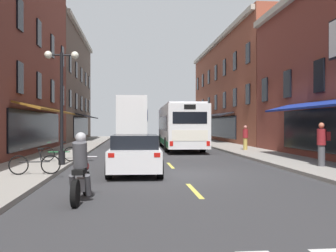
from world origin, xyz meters
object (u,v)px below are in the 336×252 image
(bicycle_mid, at_px, (59,153))
(pedestrian_near, at_px, (322,143))
(transit_bus, at_px, (180,126))
(box_truck, at_px, (133,121))
(motorcycle_rider, at_px, (81,172))
(sedan_mid, at_px, (135,134))
(sedan_near, at_px, (135,154))
(bicycle_near, at_px, (35,164))
(pedestrian_mid, at_px, (245,137))
(street_lamp_twin, at_px, (62,102))

(bicycle_mid, height_order, pedestrian_near, pedestrian_near)
(transit_bus, distance_m, box_truck, 5.89)
(motorcycle_rider, height_order, pedestrian_near, pedestrian_near)
(sedan_mid, xyz_separation_m, pedestrian_near, (7.31, -29.72, 0.38))
(sedan_near, distance_m, bicycle_mid, 4.91)
(sedan_near, height_order, pedestrian_near, pedestrian_near)
(bicycle_near, distance_m, pedestrian_mid, 15.82)
(transit_bus, relative_size, pedestrian_near, 6.37)
(transit_bus, relative_size, sedan_mid, 2.64)
(motorcycle_rider, distance_m, pedestrian_mid, 17.85)
(box_truck, relative_size, bicycle_near, 4.26)
(motorcycle_rider, xyz_separation_m, bicycle_mid, (-2.11, 8.68, -0.21))
(motorcycle_rider, height_order, street_lamp_twin, street_lamp_twin)
(pedestrian_mid, bearing_deg, motorcycle_rider, -123.59)
(bicycle_mid, relative_size, pedestrian_near, 0.97)
(box_truck, xyz_separation_m, sedan_mid, (0.26, 11.80, -1.40))
(motorcycle_rider, distance_m, bicycle_mid, 8.93)
(sedan_near, bearing_deg, pedestrian_mid, 54.32)
(transit_bus, bearing_deg, pedestrian_mid, -38.17)
(bicycle_near, bearing_deg, street_lamp_twin, 83.80)
(sedan_near, bearing_deg, motorcycle_rider, -104.52)
(box_truck, height_order, bicycle_near, box_truck)
(transit_bus, xyz_separation_m, sedan_near, (-3.42, -13.48, -0.96))
(motorcycle_rider, relative_size, street_lamp_twin, 0.43)
(bicycle_near, bearing_deg, transit_bus, 65.04)
(pedestrian_mid, bearing_deg, bicycle_near, -137.38)
(pedestrian_mid, bearing_deg, sedan_mid, 105.78)
(sedan_mid, bearing_deg, bicycle_mid, -97.98)
(transit_bus, xyz_separation_m, bicycle_near, (-6.83, -14.67, -1.20))
(box_truck, distance_m, motorcycle_rider, 23.55)
(sedan_near, relative_size, pedestrian_mid, 2.94)
(pedestrian_mid, bearing_deg, pedestrian_near, -93.22)
(transit_bus, height_order, bicycle_near, transit_bus)
(transit_bus, xyz_separation_m, bicycle_mid, (-6.88, -10.01, -1.20))
(bicycle_near, distance_m, pedestrian_near, 11.11)
(motorcycle_rider, bearing_deg, transit_bus, 75.68)
(transit_bus, distance_m, bicycle_mid, 12.21)
(motorcycle_rider, xyz_separation_m, bicycle_near, (-2.06, 4.02, -0.21))
(box_truck, relative_size, sedan_mid, 1.70)
(pedestrian_mid, bearing_deg, sedan_near, -129.83)
(bicycle_near, distance_m, bicycle_mid, 4.66)
(box_truck, relative_size, street_lamp_twin, 1.52)
(box_truck, xyz_separation_m, sedan_near, (-0.01, -18.27, -1.36))
(sedan_near, xyz_separation_m, bicycle_near, (-3.41, -1.18, -0.24))
(transit_bus, height_order, pedestrian_mid, transit_bus)
(bicycle_near, relative_size, pedestrian_mid, 1.06)
(sedan_near, height_order, motorcycle_rider, motorcycle_rider)
(sedan_near, distance_m, motorcycle_rider, 5.38)
(bicycle_near, relative_size, street_lamp_twin, 0.36)
(bicycle_mid, bearing_deg, sedan_mid, 82.02)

